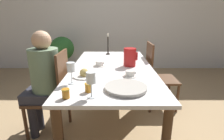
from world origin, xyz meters
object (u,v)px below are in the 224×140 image
jam_jar_red (66,93)px  wine_glass_water (71,68)px  serving_tray (126,88)px  potted_plant (62,50)px  bread_plate (84,74)px  teacup_across (99,64)px  jam_jar_amber (88,87)px  candlestick_tall (108,46)px  chair_opposite (157,75)px  teacup_near_person (130,74)px  chair_person_side (54,93)px  red_pitcher (130,57)px  person_seated (43,77)px  wine_glass_juice (91,79)px

jam_jar_red → wine_glass_water: bearing=93.9°
serving_tray → potted_plant: size_ratio=0.39×
jam_jar_red → bread_plate: bearing=82.3°
serving_tray → bread_plate: bearing=141.1°
teacup_across → jam_jar_amber: 0.74m
candlestick_tall → bread_plate: bearing=-101.3°
chair_opposite → teacup_near_person: (-0.47, -0.75, 0.27)m
chair_person_side → red_pitcher: 0.95m
person_seated → teacup_across: person_seated is taller
bread_plate → potted_plant: (-0.85, 2.28, -0.18)m
teacup_across → candlestick_tall: bearing=82.3°
serving_tray → candlestick_tall: size_ratio=1.07×
wine_glass_water → wine_glass_juice: wine_glass_juice is taller
jam_jar_amber → jam_jar_red: 0.18m
chair_opposite → potted_plant: (-1.76, 1.51, 0.08)m
teacup_near_person → serving_tray: 0.33m
person_seated → bread_plate: person_seated is taller
chair_opposite → jam_jar_amber: (-0.83, -1.12, 0.28)m
wine_glass_water → teacup_near_person: 0.57m
teacup_near_person → wine_glass_water: bearing=-159.7°
candlestick_tall → potted_plant: size_ratio=0.37×
person_seated → candlestick_tall: (0.67, 0.89, 0.17)m
red_pitcher → wine_glass_juice: (-0.36, -0.84, 0.03)m
wine_glass_water → chair_person_side: bearing=130.9°
red_pitcher → serving_tray: (-0.10, -0.70, -0.09)m
candlestick_tall → potted_plant: bearing=130.3°
teacup_across → bread_plate: 0.40m
person_seated → potted_plant: bearing=10.2°
wine_glass_water → bread_plate: 0.23m
chair_opposite → bread_plate: (-0.91, -0.77, 0.27)m
candlestick_tall → chair_opposite: bearing=-20.4°
wine_glass_juice → potted_plant: wine_glass_juice is taller
jam_jar_red → person_seated: bearing=123.8°
wine_glass_juice → potted_plant: size_ratio=0.22×
wine_glass_water → bread_plate: (0.08, 0.18, -0.12)m
wine_glass_juice → candlestick_tall: size_ratio=0.60×
bread_plate → candlestick_tall: bearing=78.7°
red_pitcher → teacup_near_person: 0.38m
person_seated → teacup_across: (0.59, 0.24, 0.07)m
teacup_across → candlestick_tall: 0.66m
bread_plate → teacup_near_person: bearing=2.5°
teacup_across → potted_plant: size_ratio=0.17×
serving_tray → jam_jar_red: jam_jar_red is taller
wine_glass_water → wine_glass_juice: (0.20, -0.27, -0.00)m
wine_glass_juice → bread_plate: bearing=105.1°
serving_tray → candlestick_tall: 1.36m
chair_opposite → person_seated: size_ratio=0.81×
wine_glass_water → serving_tray: (0.46, -0.13, -0.13)m
wine_glass_water → teacup_across: wine_glass_water is taller
jam_jar_amber → serving_tray: bearing=8.7°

